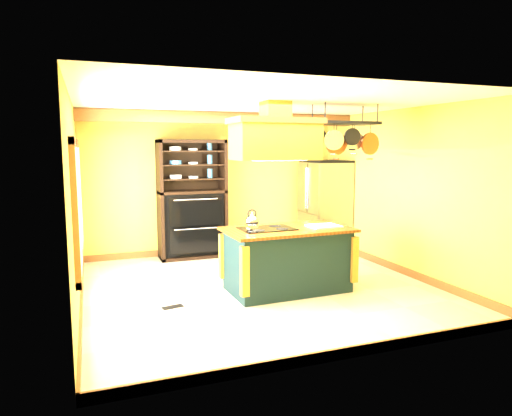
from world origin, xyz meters
TOP-DOWN VIEW (x-y plane):
  - floor at (0.00, 0.00)m, footprint 5.00×5.00m
  - ceiling at (0.00, 0.00)m, footprint 5.00×5.00m
  - wall_back at (0.00, 2.50)m, footprint 5.00×0.02m
  - wall_front at (0.00, -2.50)m, footprint 5.00×0.02m
  - wall_left at (-2.50, 0.00)m, footprint 0.02×5.00m
  - wall_right at (2.50, 0.00)m, footprint 0.02×5.00m
  - ceiling_beam at (0.00, 1.70)m, footprint 5.00×0.15m
  - window_near at (-2.47, -0.80)m, footprint 0.06×1.06m
  - window_far at (-2.47, 0.60)m, footprint 0.06×1.06m
  - kitchen_island at (0.33, -0.28)m, footprint 1.85×1.07m
  - range_hood at (0.13, -0.28)m, footprint 1.24×0.70m
  - pot_rack at (1.25, -0.28)m, footprint 1.05×0.48m
  - refrigerator at (2.10, 1.83)m, footprint 0.77×0.91m
  - hutch at (-0.51, 2.26)m, footprint 1.25×0.57m
  - floor_register at (-1.37, -0.43)m, footprint 0.30×0.18m

SIDE VIEW (x-z plane):
  - floor at x=0.00m, z-range 0.00..0.00m
  - floor_register at x=-1.37m, z-range 0.00..0.01m
  - kitchen_island at x=0.33m, z-range -0.09..1.02m
  - hutch at x=-0.51m, z-range -0.25..1.97m
  - refrigerator at x=2.10m, z-range -0.02..1.76m
  - wall_back at x=0.00m, z-range 0.00..2.70m
  - wall_front at x=0.00m, z-range 0.00..2.70m
  - wall_left at x=-2.50m, z-range 0.00..2.70m
  - wall_right at x=2.50m, z-range 0.00..2.70m
  - window_near at x=-2.47m, z-range 0.62..2.18m
  - window_far at x=-2.47m, z-range 0.62..2.18m
  - range_hood at x=0.13m, z-range 1.82..2.62m
  - pot_rack at x=1.25m, z-range 1.93..2.67m
  - ceiling_beam at x=0.00m, z-range 2.49..2.69m
  - ceiling at x=0.00m, z-range 2.70..2.70m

